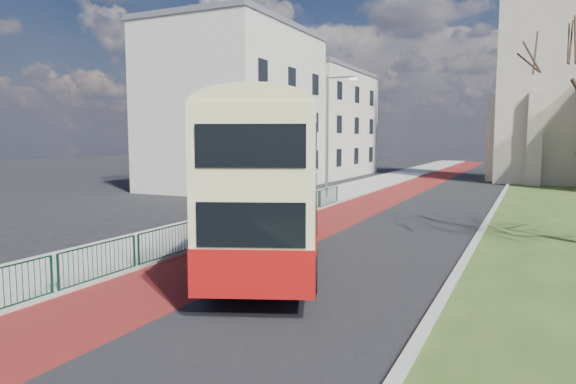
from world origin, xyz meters
The scene contains 11 objects.
ground centered at (0.00, 0.00, 0.00)m, with size 160.00×160.00×0.00m, color black.
road_carriageway centered at (1.50, 20.00, 0.01)m, with size 9.00×120.00×0.01m, color black.
bus_lane centered at (-1.20, 20.00, 0.01)m, with size 3.40×120.00×0.01m, color #591414.
pavement_west centered at (-5.00, 20.00, 0.06)m, with size 4.00×120.00×0.12m, color gray.
kerb_west centered at (-3.00, 20.00, 0.07)m, with size 0.25×120.00×0.13m, color #999993.
kerb_east centered at (6.10, 22.00, 0.07)m, with size 0.25×80.00×0.13m, color #999993.
pedestrian_railing centered at (-2.95, 4.00, 0.55)m, with size 0.07×24.00×1.12m.
street_block_near centered at (-14.00, 22.00, 6.51)m, with size 10.30×14.30×13.00m.
street_block_far centered at (-14.00, 38.00, 5.76)m, with size 10.30×16.30×11.50m.
streetlamp centered at (-4.35, 18.00, 4.59)m, with size 2.13×0.18×8.00m.
bus centered at (0.28, 0.95, 2.88)m, with size 7.17×12.21×5.04m.
Camera 1 is at (8.02, -14.11, 4.07)m, focal length 32.00 mm.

